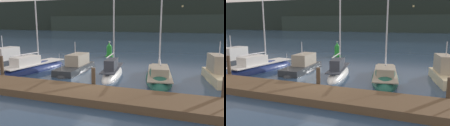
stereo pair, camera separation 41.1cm
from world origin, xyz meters
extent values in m
plane|color=navy|center=(0.00, 0.00, 0.00)|extent=(400.00, 400.00, 0.00)
cube|color=brown|center=(0.00, -1.70, 0.23)|extent=(41.85, 2.80, 0.45)
cylinder|color=#4C3D2D|center=(-7.99, -0.05, 0.96)|extent=(0.28, 0.28, 1.91)
cylinder|color=#4C3D2D|center=(0.00, -0.05, 0.76)|extent=(0.28, 0.28, 1.52)
cylinder|color=#4C3D2D|center=(7.99, -0.05, 0.78)|extent=(0.28, 0.28, 1.55)
ellipsoid|color=#2D3338|center=(-12.24, 4.12, 0.00)|extent=(2.18, 5.63, 1.26)
cube|color=#2D3338|center=(-12.24, 4.12, 0.34)|extent=(2.00, 5.07, 0.68)
cube|color=silver|center=(-12.22, 4.68, 1.31)|extent=(1.43, 2.49, 1.26)
cube|color=black|center=(-12.18, 5.79, 1.50)|extent=(1.20, 0.29, 0.56)
cylinder|color=silver|center=(-12.23, 4.23, 2.57)|extent=(0.07, 0.07, 1.27)
ellipsoid|color=navy|center=(-7.93, 3.66, 0.00)|extent=(3.29, 8.01, 1.61)
cube|color=silver|center=(-7.93, 3.66, 0.67)|extent=(2.76, 6.73, 0.08)
cube|color=silver|center=(-8.07, 2.74, 1.10)|extent=(1.65, 2.65, 0.78)
cylinder|color=silver|center=(-7.84, 4.28, 5.40)|extent=(0.12, 0.12, 9.46)
cylinder|color=silver|center=(-8.06, 2.76, 1.68)|extent=(0.54, 3.05, 0.09)
cylinder|color=silver|center=(-7.41, 7.20, 0.92)|extent=(0.04, 0.04, 0.50)
ellipsoid|color=#2D3338|center=(-3.97, 4.54, 0.00)|extent=(2.26, 5.88, 1.15)
cube|color=#2D3338|center=(-3.97, 4.54, 0.28)|extent=(2.07, 5.29, 0.56)
cube|color=#A39984|center=(-4.00, 5.12, 1.08)|extent=(1.47, 2.61, 1.04)
cube|color=black|center=(-4.05, 6.27, 1.23)|extent=(1.21, 0.27, 0.47)
cylinder|color=silver|center=(-3.98, 4.65, 2.18)|extent=(0.07, 0.07, 1.18)
cylinder|color=silver|center=(-3.86, 2.11, 0.86)|extent=(0.04, 0.04, 0.60)
ellipsoid|color=white|center=(-0.11, 4.20, 0.00)|extent=(2.23, 6.00, 1.49)
cube|color=#333842|center=(-0.11, 4.20, 0.68)|extent=(1.87, 5.04, 0.08)
cube|color=#333842|center=(-0.01, 3.50, 1.13)|extent=(1.09, 1.98, 0.82)
cylinder|color=silver|center=(-0.18, 4.66, 4.34)|extent=(0.12, 0.12, 7.31)
cylinder|color=silver|center=(0.03, 3.26, 1.92)|extent=(0.51, 2.82, 0.09)
cylinder|color=silver|center=(-0.51, 6.87, 0.93)|extent=(0.04, 0.04, 0.50)
ellipsoid|color=#195647|center=(3.80, 4.55, 0.00)|extent=(3.28, 8.00, 1.66)
cube|color=#A39984|center=(3.80, 4.55, 0.51)|extent=(2.75, 6.72, 0.08)
cube|color=#A39984|center=(3.94, 3.63, 0.86)|extent=(1.64, 2.65, 0.63)
cylinder|color=silver|center=(3.70, 5.17, 4.80)|extent=(0.12, 0.12, 8.58)
cylinder|color=silver|center=(3.97, 3.45, 1.65)|extent=(0.62, 3.45, 0.09)
cylinder|color=silver|center=(3.26, 8.09, 0.76)|extent=(0.04, 0.04, 0.50)
ellipsoid|color=beige|center=(8.22, 5.02, 0.00)|extent=(2.35, 5.39, 1.13)
cube|color=beige|center=(8.22, 5.02, 0.35)|extent=(2.15, 4.85, 0.70)
cube|color=#A39984|center=(8.13, 5.54, 1.37)|extent=(1.39, 2.43, 1.35)
cube|color=black|center=(7.95, 6.56, 1.57)|extent=(0.92, 0.41, 0.60)
cylinder|color=silver|center=(8.20, 5.12, 2.58)|extent=(0.07, 0.07, 1.08)
cylinder|color=green|center=(-4.15, 14.23, 0.08)|extent=(1.07, 1.07, 0.16)
cylinder|color=green|center=(-4.15, 14.23, 0.80)|extent=(0.71, 0.71, 1.29)
cone|color=green|center=(-4.15, 14.23, 1.70)|extent=(0.50, 0.50, 0.50)
sphere|color=#F9EAB7|center=(-4.15, 14.23, 2.00)|extent=(0.16, 0.16, 0.16)
cube|color=#1E2823|center=(0.00, 108.56, 8.86)|extent=(240.00, 16.00, 17.72)
cube|color=#26332C|center=(3.26, 98.56, 4.04)|extent=(144.00, 10.00, 8.08)
cube|color=#F4DB8C|center=(-22.96, 100.51, 3.11)|extent=(0.80, 0.10, 0.80)
cube|color=#F4DB8C|center=(-12.35, 100.51, 3.94)|extent=(0.80, 0.10, 0.80)
cube|color=#F4DB8C|center=(-7.46, 100.51, 2.69)|extent=(0.80, 0.10, 0.80)
cube|color=#F4DB8C|center=(1.75, 100.51, 12.36)|extent=(0.80, 0.10, 0.80)
cube|color=#F4DB8C|center=(2.38, 100.51, 2.88)|extent=(0.80, 0.10, 0.80)
camera|label=1|loc=(6.00, -13.15, 4.51)|focal=35.00mm
camera|label=2|loc=(6.39, -13.01, 4.51)|focal=35.00mm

